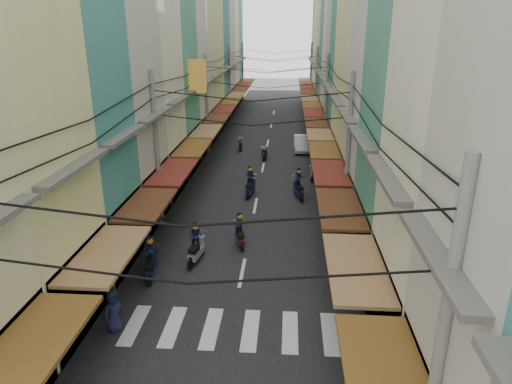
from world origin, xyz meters
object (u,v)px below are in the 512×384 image
at_px(white_car, 302,150).
at_px(traffic_sign, 353,222).
at_px(bicycle, 377,290).
at_px(market_umbrella, 456,323).

height_order(white_car, traffic_sign, traffic_sign).
height_order(bicycle, traffic_sign, traffic_sign).
relative_size(white_car, bicycle, 2.96).
bearing_deg(white_car, bicycle, -84.82).
bearing_deg(traffic_sign, market_umbrella, -72.61).
bearing_deg(bicycle, white_car, 24.69).
bearing_deg(bicycle, traffic_sign, 39.53).
relative_size(bicycle, market_umbrella, 0.71).
distance_m(white_car, bicycle, 22.61).
distance_m(market_umbrella, traffic_sign, 7.17).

